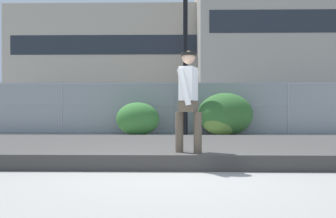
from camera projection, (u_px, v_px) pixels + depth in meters
ground_plane at (172, 175)px, 5.46m from camera, size 120.00×120.00×0.00m
gravel_berm at (173, 149)px, 7.74m from camera, size 16.13×4.00×0.25m
skateboard at (188, 165)px, 6.06m from camera, size 0.82×0.43×0.07m
skater at (188, 99)px, 6.05m from camera, size 0.72×0.62×1.82m
chain_fence at (174, 108)px, 13.50m from camera, size 24.44×0.06×1.85m
street_lamp at (185, 16)px, 12.89m from camera, size 0.44×0.44×6.55m
parked_car_near at (88, 110)px, 15.76m from camera, size 4.42×1.98×1.66m
library_building at (119, 64)px, 55.05m from camera, size 28.44×13.78×14.22m
office_block at (292, 48)px, 46.96m from camera, size 23.70×12.98×16.35m
shrub_left at (138, 119)px, 12.69m from camera, size 1.45×1.19×1.12m
shrub_center at (221, 121)px, 12.60m from camera, size 1.26×1.03×0.98m
shrub_right at (225, 114)px, 12.78m from camera, size 1.87×1.53×1.45m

